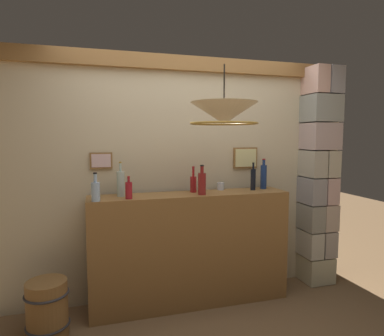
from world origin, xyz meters
name	(u,v)px	position (x,y,z in m)	size (l,w,h in m)	color
panelled_rear_partition	(184,170)	(0.00, 1.10, 1.28)	(3.69, 0.15, 2.41)	beige
stone_pillar	(317,176)	(1.48, 0.94, 1.19)	(0.35, 0.36, 2.35)	beige
bar_shelf_unit	(191,249)	(0.00, 0.84, 0.54)	(1.91, 0.37, 1.08)	olive
liquor_bottle_port	(253,179)	(0.67, 0.86, 1.20)	(0.05, 0.05, 0.28)	black
liquor_bottle_scotch	(202,183)	(0.09, 0.75, 1.19)	(0.07, 0.07, 0.28)	maroon
liquor_bottle_rye	(264,176)	(0.81, 0.91, 1.21)	(0.06, 0.06, 0.31)	navy
liquor_bottle_tequila	(193,183)	(0.05, 0.91, 1.17)	(0.06, 0.06, 0.25)	maroon
liquor_bottle_bourbon	(96,191)	(-0.87, 0.70, 1.17)	(0.07, 0.07, 0.24)	#A2C0DD
liquor_bottle_amaro	(129,190)	(-0.59, 0.73, 1.16)	(0.06, 0.06, 0.20)	#A61C27
liquor_bottle_whiskey	(121,183)	(-0.65, 0.87, 1.20)	(0.07, 0.07, 0.32)	#B5CDC1
glass_tumbler_rocks	(221,186)	(0.36, 0.96, 1.12)	(0.07, 0.07, 0.07)	silver
pendant_lamp	(224,114)	(0.09, 0.22, 1.79)	(0.52, 0.52, 0.45)	#EFE5C6
wooden_barrel	(47,309)	(-1.27, 0.62, 0.23)	(0.35, 0.35, 0.47)	olive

